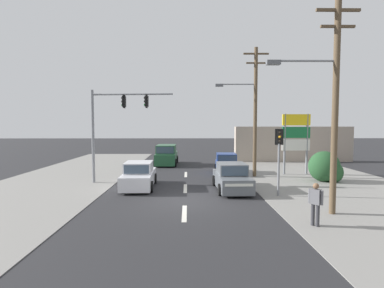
{
  "coord_description": "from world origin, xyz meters",
  "views": [
    {
      "loc": [
        0.14,
        -14.55,
        3.76
      ],
      "look_at": [
        0.41,
        4.0,
        2.58
      ],
      "focal_mm": 28.0,
      "sensor_mm": 36.0,
      "label": 1
    }
  ],
  "objects_px": {
    "traffic_signal_mast": "(112,119)",
    "sedan_oncoming_near": "(139,176)",
    "suv_oncoming_mid": "(167,155)",
    "sedan_crossing_left": "(232,178)",
    "utility_pole_foreground_right": "(332,100)",
    "shopping_plaza_sign": "(296,135)",
    "utility_pole_midground_right": "(253,108)",
    "pedestal_signal_right_kerb": "(279,151)",
    "pedestrian_at_kerb": "(316,202)",
    "hatchback_kerbside_parked": "(226,164)"
  },
  "relations": [
    {
      "from": "utility_pole_foreground_right",
      "to": "hatchback_kerbside_parked",
      "type": "height_order",
      "value": "utility_pole_foreground_right"
    },
    {
      "from": "pedestrian_at_kerb",
      "to": "traffic_signal_mast",
      "type": "bearing_deg",
      "value": 138.53
    },
    {
      "from": "pedestal_signal_right_kerb",
      "to": "hatchback_kerbside_parked",
      "type": "height_order",
      "value": "pedestal_signal_right_kerb"
    },
    {
      "from": "utility_pole_foreground_right",
      "to": "sedan_oncoming_near",
      "type": "distance_m",
      "value": 11.21
    },
    {
      "from": "utility_pole_midground_right",
      "to": "suv_oncoming_mid",
      "type": "relative_size",
      "value": 2.03
    },
    {
      "from": "sedan_crossing_left",
      "to": "shopping_plaza_sign",
      "type": "bearing_deg",
      "value": 43.76
    },
    {
      "from": "utility_pole_foreground_right",
      "to": "utility_pole_midground_right",
      "type": "distance_m",
      "value": 9.28
    },
    {
      "from": "pedestal_signal_right_kerb",
      "to": "suv_oncoming_mid",
      "type": "height_order",
      "value": "pedestal_signal_right_kerb"
    },
    {
      "from": "traffic_signal_mast",
      "to": "suv_oncoming_mid",
      "type": "bearing_deg",
      "value": 72.53
    },
    {
      "from": "utility_pole_foreground_right",
      "to": "shopping_plaza_sign",
      "type": "height_order",
      "value": "utility_pole_foreground_right"
    },
    {
      "from": "pedestrian_at_kerb",
      "to": "utility_pole_midground_right",
      "type": "bearing_deg",
      "value": 89.98
    },
    {
      "from": "traffic_signal_mast",
      "to": "pedestrian_at_kerb",
      "type": "distance_m",
      "value": 13.13
    },
    {
      "from": "sedan_crossing_left",
      "to": "suv_oncoming_mid",
      "type": "distance_m",
      "value": 12.02
    },
    {
      "from": "utility_pole_foreground_right",
      "to": "traffic_signal_mast",
      "type": "height_order",
      "value": "utility_pole_foreground_right"
    },
    {
      "from": "utility_pole_midground_right",
      "to": "hatchback_kerbside_parked",
      "type": "distance_m",
      "value": 4.87
    },
    {
      "from": "utility_pole_foreground_right",
      "to": "traffic_signal_mast",
      "type": "bearing_deg",
      "value": 147.34
    },
    {
      "from": "suv_oncoming_mid",
      "to": "pedestrian_at_kerb",
      "type": "height_order",
      "value": "suv_oncoming_mid"
    },
    {
      "from": "traffic_signal_mast",
      "to": "sedan_oncoming_near",
      "type": "distance_m",
      "value": 4.18
    },
    {
      "from": "utility_pole_foreground_right",
      "to": "utility_pole_midground_right",
      "type": "relative_size",
      "value": 0.96
    },
    {
      "from": "hatchback_kerbside_parked",
      "to": "pedestrian_at_kerb",
      "type": "distance_m",
      "value": 12.41
    },
    {
      "from": "suv_oncoming_mid",
      "to": "pedestrian_at_kerb",
      "type": "distance_m",
      "value": 18.63
    },
    {
      "from": "pedestal_signal_right_kerb",
      "to": "sedan_crossing_left",
      "type": "distance_m",
      "value": 3.2
    },
    {
      "from": "traffic_signal_mast",
      "to": "pedestrian_at_kerb",
      "type": "height_order",
      "value": "traffic_signal_mast"
    },
    {
      "from": "utility_pole_midground_right",
      "to": "pedestal_signal_right_kerb",
      "type": "xyz_separation_m",
      "value": [
        0.07,
        -5.96,
        -2.57
      ]
    },
    {
      "from": "utility_pole_foreground_right",
      "to": "sedan_crossing_left",
      "type": "height_order",
      "value": "utility_pole_foreground_right"
    },
    {
      "from": "shopping_plaza_sign",
      "to": "hatchback_kerbside_parked",
      "type": "relative_size",
      "value": 1.24
    },
    {
      "from": "utility_pole_foreground_right",
      "to": "shopping_plaza_sign",
      "type": "xyz_separation_m",
      "value": [
        2.24,
        10.15,
        -1.8
      ]
    },
    {
      "from": "sedan_crossing_left",
      "to": "utility_pole_foreground_right",
      "type": "bearing_deg",
      "value": -54.18
    },
    {
      "from": "utility_pole_foreground_right",
      "to": "pedestrian_at_kerb",
      "type": "relative_size",
      "value": 5.43
    },
    {
      "from": "suv_oncoming_mid",
      "to": "sedan_crossing_left",
      "type": "bearing_deg",
      "value": -67.77
    },
    {
      "from": "pedestal_signal_right_kerb",
      "to": "shopping_plaza_sign",
      "type": "relative_size",
      "value": 0.77
    },
    {
      "from": "pedestal_signal_right_kerb",
      "to": "suv_oncoming_mid",
      "type": "relative_size",
      "value": 0.78
    },
    {
      "from": "hatchback_kerbside_parked",
      "to": "sedan_oncoming_near",
      "type": "bearing_deg",
      "value": -138.44
    },
    {
      "from": "pedestal_signal_right_kerb",
      "to": "pedestrian_at_kerb",
      "type": "height_order",
      "value": "pedestal_signal_right_kerb"
    },
    {
      "from": "shopping_plaza_sign",
      "to": "hatchback_kerbside_parked",
      "type": "height_order",
      "value": "shopping_plaza_sign"
    },
    {
      "from": "pedestrian_at_kerb",
      "to": "shopping_plaza_sign",
      "type": "bearing_deg",
      "value": 73.42
    },
    {
      "from": "utility_pole_foreground_right",
      "to": "traffic_signal_mast",
      "type": "distance_m",
      "value": 12.82
    },
    {
      "from": "suv_oncoming_mid",
      "to": "sedan_oncoming_near",
      "type": "bearing_deg",
      "value": -95.08
    },
    {
      "from": "utility_pole_midground_right",
      "to": "hatchback_kerbside_parked",
      "type": "xyz_separation_m",
      "value": [
        -1.7,
        1.57,
        -4.29
      ]
    },
    {
      "from": "utility_pole_foreground_right",
      "to": "suv_oncoming_mid",
      "type": "height_order",
      "value": "utility_pole_foreground_right"
    },
    {
      "from": "pedestal_signal_right_kerb",
      "to": "suv_oncoming_mid",
      "type": "bearing_deg",
      "value": 118.33
    },
    {
      "from": "pedestrian_at_kerb",
      "to": "hatchback_kerbside_parked",
      "type": "bearing_deg",
      "value": 97.87
    },
    {
      "from": "utility_pole_midground_right",
      "to": "pedestrian_at_kerb",
      "type": "bearing_deg",
      "value": -90.02
    },
    {
      "from": "shopping_plaza_sign",
      "to": "suv_oncoming_mid",
      "type": "xyz_separation_m",
      "value": [
        -10.2,
        5.71,
        -2.1
      ]
    },
    {
      "from": "sedan_oncoming_near",
      "to": "sedan_crossing_left",
      "type": "distance_m",
      "value": 5.52
    },
    {
      "from": "utility_pole_midground_right",
      "to": "suv_oncoming_mid",
      "type": "height_order",
      "value": "utility_pole_midground_right"
    },
    {
      "from": "utility_pole_midground_right",
      "to": "sedan_crossing_left",
      "type": "relative_size",
      "value": 2.16
    },
    {
      "from": "suv_oncoming_mid",
      "to": "traffic_signal_mast",
      "type": "bearing_deg",
      "value": -107.47
    },
    {
      "from": "utility_pole_foreground_right",
      "to": "pedestrian_at_kerb",
      "type": "height_order",
      "value": "utility_pole_foreground_right"
    },
    {
      "from": "shopping_plaza_sign",
      "to": "pedestrian_at_kerb",
      "type": "height_order",
      "value": "shopping_plaza_sign"
    }
  ]
}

